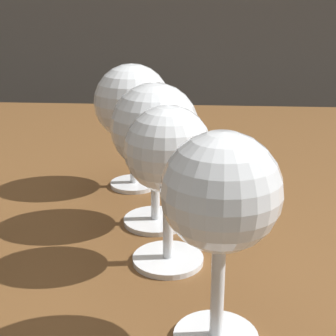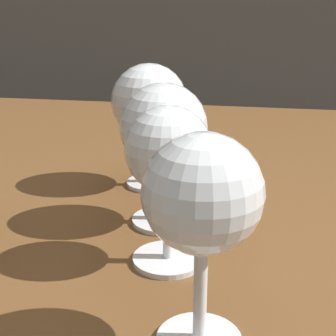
# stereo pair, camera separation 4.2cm
# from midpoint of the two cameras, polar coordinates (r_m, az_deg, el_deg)

# --- Properties ---
(dining_table) EXTENTS (1.48, 0.87, 0.72)m
(dining_table) POSITION_cam_midpoint_polar(r_m,az_deg,el_deg) (0.68, 10.14, -7.84)
(dining_table) COLOR brown
(dining_table) RESTS_ON ground_plane
(wine_glass_cabernet) EXTENTS (0.08, 0.08, 0.15)m
(wine_glass_cabernet) POSITION_cam_midpoint_polar(r_m,az_deg,el_deg) (0.31, 7.75, -3.75)
(wine_glass_cabernet) COLOR white
(wine_glass_cabernet) RESTS_ON dining_table
(wine_glass_white) EXTENTS (0.07, 0.07, 0.14)m
(wine_glass_white) POSITION_cam_midpoint_polar(r_m,az_deg,el_deg) (0.41, 2.89, 1.58)
(wine_glass_white) COLOR white
(wine_glass_white) RESTS_ON dining_table
(wine_glass_amber) EXTENTS (0.09, 0.09, 0.14)m
(wine_glass_amber) POSITION_cam_midpoint_polar(r_m,az_deg,el_deg) (0.49, 1.93, 4.32)
(wine_glass_amber) COLOR white
(wine_glass_amber) RESTS_ON dining_table
(wine_glass_port) EXTENTS (0.09, 0.09, 0.15)m
(wine_glass_port) POSITION_cam_midpoint_polar(r_m,az_deg,el_deg) (0.59, -0.11, 7.12)
(wine_glass_port) COLOR white
(wine_glass_port) RESTS_ON dining_table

